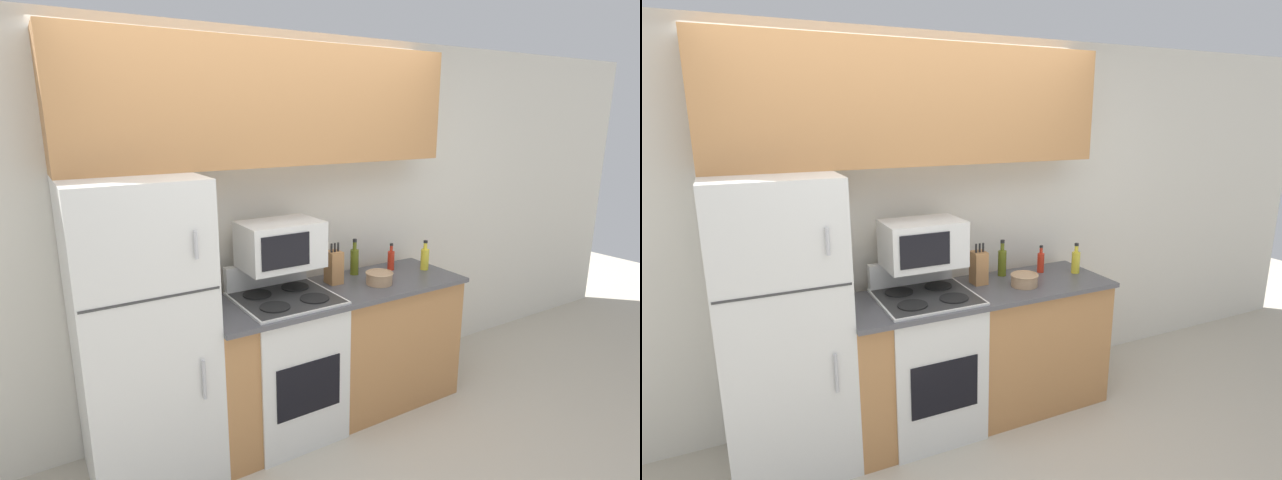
{
  "view_description": "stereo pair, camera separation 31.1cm",
  "coord_description": "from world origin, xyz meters",
  "views": [
    {
      "loc": [
        -1.4,
        -2.32,
        2.02
      ],
      "look_at": [
        0.19,
        0.25,
        1.27
      ],
      "focal_mm": 28.0,
      "sensor_mm": 36.0,
      "label": 1
    },
    {
      "loc": [
        -1.12,
        -2.47,
        2.02
      ],
      "look_at": [
        0.19,
        0.25,
        1.27
      ],
      "focal_mm": 28.0,
      "sensor_mm": 36.0,
      "label": 2
    }
  ],
  "objects": [
    {
      "name": "bottle_hot_sauce",
      "position": [
        0.9,
        0.4,
        0.99
      ],
      "size": [
        0.05,
        0.05,
        0.2
      ],
      "color": "red",
      "rests_on": "lower_cabinets"
    },
    {
      "name": "knife_block",
      "position": [
        0.37,
        0.37,
        1.03
      ],
      "size": [
        0.09,
        0.11,
        0.28
      ],
      "color": "#B27A47",
      "rests_on": "lower_cabinets"
    },
    {
      "name": "lower_cabinets",
      "position": [
        0.34,
        0.28,
        0.46
      ],
      "size": [
        1.8,
        0.6,
        0.92
      ],
      "color": "#B27A47",
      "rests_on": "ground_plane"
    },
    {
      "name": "bottle_olive_oil",
      "position": [
        0.6,
        0.45,
        1.02
      ],
      "size": [
        0.06,
        0.06,
        0.26
      ],
      "color": "#5B6619",
      "rests_on": "lower_cabinets"
    },
    {
      "name": "ground_plane",
      "position": [
        0.0,
        0.0,
        0.0
      ],
      "size": [
        12.0,
        12.0,
        0.0
      ],
      "primitive_type": "plane",
      "color": "beige"
    },
    {
      "name": "refrigerator",
      "position": [
        -0.9,
        0.33,
        0.86
      ],
      "size": [
        0.68,
        0.68,
        1.72
      ],
      "color": "silver",
      "rests_on": "ground_plane"
    },
    {
      "name": "microwave",
      "position": [
        -0.03,
        0.38,
        1.24
      ],
      "size": [
        0.5,
        0.34,
        0.29
      ],
      "color": "silver",
      "rests_on": "stove"
    },
    {
      "name": "bottle_cooking_spray",
      "position": [
        1.11,
        0.28,
        1.0
      ],
      "size": [
        0.06,
        0.06,
        0.22
      ],
      "color": "gold",
      "rests_on": "lower_cabinets"
    },
    {
      "name": "stove",
      "position": [
        -0.05,
        0.27,
        0.48
      ],
      "size": [
        0.6,
        0.59,
        1.09
      ],
      "color": "silver",
      "rests_on": "ground_plane"
    },
    {
      "name": "wall_back",
      "position": [
        0.0,
        0.69,
        1.27
      ],
      "size": [
        8.0,
        0.05,
        2.55
      ],
      "color": "silver",
      "rests_on": "ground_plane"
    },
    {
      "name": "bowl",
      "position": [
        0.62,
        0.19,
        0.96
      ],
      "size": [
        0.19,
        0.19,
        0.08
      ],
      "color": "tan",
      "rests_on": "lower_cabinets"
    },
    {
      "name": "upper_cabinets",
      "position": [
        0.0,
        0.51,
        2.08
      ],
      "size": [
        2.48,
        0.31,
        0.72
      ],
      "color": "#B27A47",
      "rests_on": "refrigerator"
    }
  ]
}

